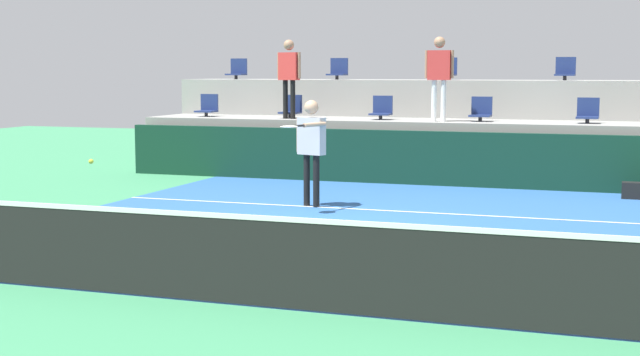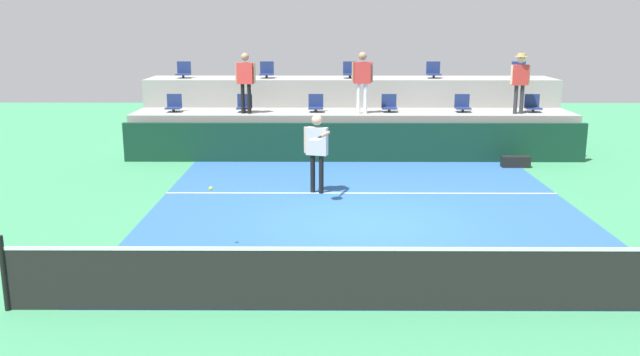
{
  "view_description": "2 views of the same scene",
  "coord_description": "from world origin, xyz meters",
  "px_view_note": "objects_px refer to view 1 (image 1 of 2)",
  "views": [
    {
      "loc": [
        4.17,
        -12.04,
        2.32
      ],
      "look_at": [
        -0.01,
        -0.02,
        0.81
      ],
      "focal_mm": 51.04,
      "sensor_mm": 36.0,
      "label": 1
    },
    {
      "loc": [
        -0.87,
        -12.45,
        3.86
      ],
      "look_at": [
        -0.93,
        -0.07,
        0.95
      ],
      "focal_mm": 37.36,
      "sensor_mm": 36.0,
      "label": 2
    }
  ],
  "objects_px": {
    "stadium_chair_lower_far_left": "(208,107)",
    "stadium_chair_upper_right": "(565,71)",
    "stadium_chair_lower_mid_right": "(481,111)",
    "stadium_chair_upper_left": "(338,71)",
    "stadium_chair_upper_far_left": "(237,71)",
    "tennis_player": "(311,141)",
    "stadium_chair_lower_mid_left": "(382,110)",
    "stadium_chair_lower_right": "(588,113)",
    "stadium_chair_lower_left": "(291,108)",
    "stadium_chair_upper_center": "(447,71)",
    "spectator_leaning_on_rail": "(439,70)",
    "tennis_ball": "(91,161)",
    "spectator_in_grey": "(289,71)"
  },
  "relations": [
    {
      "from": "spectator_in_grey",
      "to": "stadium_chair_upper_right",
      "type": "bearing_deg",
      "value": 20.74
    },
    {
      "from": "stadium_chair_lower_left",
      "to": "stadium_chair_upper_left",
      "type": "relative_size",
      "value": 1.0
    },
    {
      "from": "stadium_chair_lower_mid_left",
      "to": "stadium_chair_lower_right",
      "type": "relative_size",
      "value": 1.0
    },
    {
      "from": "stadium_chair_lower_right",
      "to": "spectator_leaning_on_rail",
      "type": "distance_m",
      "value": 3.14
    },
    {
      "from": "stadium_chair_lower_mid_left",
      "to": "tennis_player",
      "type": "distance_m",
      "value": 4.84
    },
    {
      "from": "stadium_chair_upper_left",
      "to": "spectator_in_grey",
      "type": "bearing_deg",
      "value": -101.17
    },
    {
      "from": "stadium_chair_lower_far_left",
      "to": "stadium_chair_upper_center",
      "type": "distance_m",
      "value": 5.65
    },
    {
      "from": "stadium_chair_lower_mid_right",
      "to": "stadium_chair_lower_right",
      "type": "relative_size",
      "value": 1.0
    },
    {
      "from": "stadium_chair_lower_right",
      "to": "tennis_player",
      "type": "height_order",
      "value": "tennis_player"
    },
    {
      "from": "stadium_chair_lower_far_left",
      "to": "tennis_ball",
      "type": "bearing_deg",
      "value": -73.83
    },
    {
      "from": "stadium_chair_lower_far_left",
      "to": "stadium_chair_upper_right",
      "type": "xyz_separation_m",
      "value": [
        7.96,
        1.8,
        0.85
      ]
    },
    {
      "from": "stadium_chair_lower_mid_right",
      "to": "stadium_chair_upper_left",
      "type": "relative_size",
      "value": 1.0
    },
    {
      "from": "stadium_chair_lower_left",
      "to": "spectator_in_grey",
      "type": "height_order",
      "value": "spectator_in_grey"
    },
    {
      "from": "stadium_chair_lower_right",
      "to": "spectator_in_grey",
      "type": "xyz_separation_m",
      "value": [
        -6.37,
        -0.38,
        0.84
      ]
    },
    {
      "from": "spectator_leaning_on_rail",
      "to": "stadium_chair_upper_left",
      "type": "bearing_deg",
      "value": 143.37
    },
    {
      "from": "stadium_chair_lower_mid_right",
      "to": "spectator_in_grey",
      "type": "bearing_deg",
      "value": -174.78
    },
    {
      "from": "stadium_chair_upper_far_left",
      "to": "stadium_chair_upper_center",
      "type": "distance_m",
      "value": 5.33
    },
    {
      "from": "tennis_ball",
      "to": "stadium_chair_lower_mid_left",
      "type": "bearing_deg",
      "value": 79.05
    },
    {
      "from": "stadium_chair_upper_center",
      "to": "spectator_leaning_on_rail",
      "type": "height_order",
      "value": "spectator_leaning_on_rail"
    },
    {
      "from": "stadium_chair_lower_far_left",
      "to": "stadium_chair_upper_center",
      "type": "relative_size",
      "value": 1.0
    },
    {
      "from": "stadium_chair_lower_left",
      "to": "spectator_in_grey",
      "type": "bearing_deg",
      "value": -76.05
    },
    {
      "from": "stadium_chair_upper_far_left",
      "to": "tennis_player",
      "type": "xyz_separation_m",
      "value": [
        4.34,
        -6.63,
        -1.19
      ]
    },
    {
      "from": "stadium_chair_lower_mid_left",
      "to": "tennis_ball",
      "type": "height_order",
      "value": "stadium_chair_lower_mid_left"
    },
    {
      "from": "stadium_chair_upper_center",
      "to": "spectator_leaning_on_rail",
      "type": "relative_size",
      "value": 0.29
    },
    {
      "from": "stadium_chair_lower_left",
      "to": "stadium_chair_lower_mid_right",
      "type": "height_order",
      "value": "same"
    },
    {
      "from": "stadium_chair_lower_right",
      "to": "stadium_chair_upper_left",
      "type": "relative_size",
      "value": 1.0
    },
    {
      "from": "tennis_ball",
      "to": "stadium_chair_lower_left",
      "type": "bearing_deg",
      "value": 92.83
    },
    {
      "from": "stadium_chair_lower_mid_right",
      "to": "spectator_in_grey",
      "type": "relative_size",
      "value": 0.3
    },
    {
      "from": "stadium_chair_lower_mid_right",
      "to": "stadium_chair_lower_right",
      "type": "height_order",
      "value": "same"
    },
    {
      "from": "stadium_chair_lower_mid_right",
      "to": "stadium_chair_upper_far_left",
      "type": "relative_size",
      "value": 1.0
    },
    {
      "from": "stadium_chair_lower_mid_left",
      "to": "spectator_in_grey",
      "type": "relative_size",
      "value": 0.3
    },
    {
      "from": "spectator_in_grey",
      "to": "stadium_chair_lower_right",
      "type": "bearing_deg",
      "value": 3.45
    },
    {
      "from": "stadium_chair_lower_far_left",
      "to": "spectator_in_grey",
      "type": "xyz_separation_m",
      "value": [
        2.19,
        -0.38,
        0.84
      ]
    },
    {
      "from": "stadium_chair_lower_far_left",
      "to": "stadium_chair_lower_right",
      "type": "xyz_separation_m",
      "value": [
        8.56,
        0.0,
        0.0
      ]
    },
    {
      "from": "stadium_chair_lower_left",
      "to": "tennis_player",
      "type": "xyz_separation_m",
      "value": [
        2.2,
        -4.83,
        -0.34
      ]
    },
    {
      "from": "spectator_leaning_on_rail",
      "to": "stadium_chair_lower_right",
      "type": "bearing_deg",
      "value": 7.29
    },
    {
      "from": "stadium_chair_lower_mid_left",
      "to": "tennis_player",
      "type": "relative_size",
      "value": 0.29
    },
    {
      "from": "stadium_chair_upper_far_left",
      "to": "tennis_ball",
      "type": "height_order",
      "value": "stadium_chair_upper_far_left"
    },
    {
      "from": "stadium_chair_lower_left",
      "to": "spectator_in_grey",
      "type": "xyz_separation_m",
      "value": [
        0.1,
        -0.38,
        0.84
      ]
    },
    {
      "from": "stadium_chair_upper_right",
      "to": "tennis_player",
      "type": "bearing_deg",
      "value": -118.96
    },
    {
      "from": "stadium_chair_upper_center",
      "to": "stadium_chair_lower_mid_left",
      "type": "bearing_deg",
      "value": -120.78
    },
    {
      "from": "stadium_chair_lower_mid_right",
      "to": "tennis_player",
      "type": "bearing_deg",
      "value": -113.49
    },
    {
      "from": "stadium_chair_lower_mid_left",
      "to": "tennis_player",
      "type": "bearing_deg",
      "value": -89.08
    },
    {
      "from": "stadium_chair_lower_far_left",
      "to": "stadium_chair_lower_left",
      "type": "bearing_deg",
      "value": 0.0
    },
    {
      "from": "spectator_in_grey",
      "to": "stadium_chair_lower_left",
      "type": "bearing_deg",
      "value": 103.95
    },
    {
      "from": "stadium_chair_upper_center",
      "to": "tennis_ball",
      "type": "height_order",
      "value": "stadium_chair_upper_center"
    },
    {
      "from": "stadium_chair_lower_left",
      "to": "tennis_player",
      "type": "distance_m",
      "value": 5.31
    },
    {
      "from": "stadium_chair_upper_far_left",
      "to": "stadium_chair_upper_left",
      "type": "relative_size",
      "value": 1.0
    },
    {
      "from": "stadium_chair_lower_left",
      "to": "stadium_chair_upper_center",
      "type": "relative_size",
      "value": 1.0
    },
    {
      "from": "stadium_chair_lower_right",
      "to": "stadium_chair_lower_mid_left",
      "type": "bearing_deg",
      "value": 180.0
    }
  ]
}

